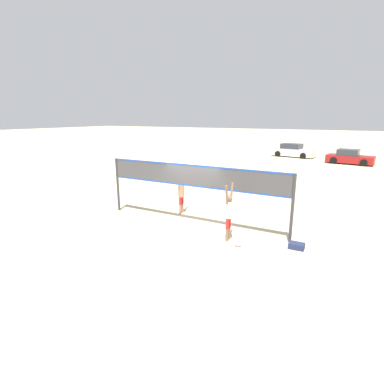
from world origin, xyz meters
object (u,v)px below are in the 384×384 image
(parked_car_near, at_px, (293,151))
(parked_car_mid, at_px, (350,157))
(volleyball_net, at_px, (192,181))
(player_spiker, at_px, (229,211))
(volleyball, at_px, (238,243))
(player_blocker, at_px, (181,192))
(gear_bag, at_px, (297,246))

(parked_car_near, bearing_deg, parked_car_mid, -13.92)
(volleyball_net, bearing_deg, parked_car_near, 90.77)
(player_spiker, relative_size, volleyball, 9.09)
(player_blocker, bearing_deg, volleyball, 57.92)
(volleyball_net, distance_m, player_spiker, 2.31)
(volleyball_net, distance_m, parked_car_near, 24.54)
(volleyball_net, xyz_separation_m, parked_car_mid, (5.43, 21.79, -1.24))
(player_blocker, xyz_separation_m, volleyball, (3.65, -2.29, -0.91))
(player_spiker, height_order, gear_bag, player_spiker)
(volleyball_net, relative_size, gear_bag, 15.77)
(player_spiker, height_order, parked_car_near, player_spiker)
(parked_car_mid, bearing_deg, volleyball, -89.82)
(volleyball, height_order, parked_car_mid, parked_car_mid)
(player_spiker, distance_m, parked_car_mid, 22.96)
(player_spiker, relative_size, parked_car_mid, 0.50)
(volleyball, height_order, gear_bag, volleyball)
(volleyball_net, bearing_deg, gear_bag, -6.07)
(player_spiker, distance_m, gear_bag, 2.61)
(volleyball_net, xyz_separation_m, player_blocker, (-1.13, 1.03, -0.83))
(volleyball, distance_m, gear_bag, 2.00)
(volleyball_net, distance_m, volleyball, 3.31)
(parked_car_mid, bearing_deg, player_spiker, -91.23)
(volleyball, bearing_deg, parked_car_mid, 82.82)
(volleyball, bearing_deg, player_blocker, 147.92)
(player_blocker, bearing_deg, parked_car_mid, 162.48)
(player_blocker, bearing_deg, volleyball_net, 47.55)
(player_blocker, distance_m, parked_car_near, 23.49)
(volleyball_net, distance_m, gear_bag, 4.72)
(volleyball_net, height_order, player_blocker, volleyball_net)
(volleyball_net, relative_size, player_blocker, 4.16)
(parked_car_near, bearing_deg, gear_bag, -67.99)
(parked_car_mid, bearing_deg, gear_bag, -85.40)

